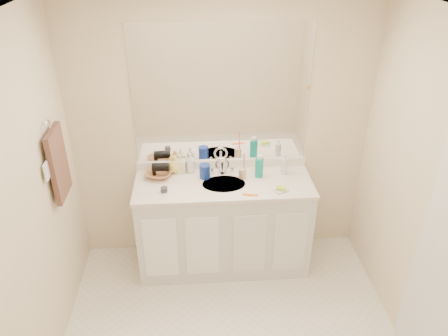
% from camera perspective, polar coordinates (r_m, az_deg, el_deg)
% --- Properties ---
extents(ceiling, '(2.60, 2.60, 0.02)m').
position_cam_1_polar(ceiling, '(2.20, 1.93, 18.54)').
color(ceiling, white).
rests_on(ceiling, wall_back).
extents(wall_back, '(2.60, 0.02, 2.40)m').
position_cam_1_polar(wall_back, '(3.81, -0.35, 4.36)').
color(wall_back, beige).
rests_on(wall_back, floor).
extents(wall_left, '(0.02, 2.60, 2.40)m').
position_cam_1_polar(wall_left, '(2.89, -25.34, -7.81)').
color(wall_left, beige).
rests_on(wall_left, floor).
extents(wall_right, '(0.02, 2.60, 2.40)m').
position_cam_1_polar(wall_right, '(3.09, 26.40, -5.59)').
color(wall_right, beige).
rests_on(wall_right, floor).
extents(vanity_cabinet, '(1.50, 0.55, 0.85)m').
position_cam_1_polar(vanity_cabinet, '(3.98, -0.05, -7.51)').
color(vanity_cabinet, silver).
rests_on(vanity_cabinet, floor).
extents(countertop, '(1.52, 0.57, 0.03)m').
position_cam_1_polar(countertop, '(3.73, -0.06, -2.10)').
color(countertop, white).
rests_on(countertop, vanity_cabinet).
extents(backsplash, '(1.52, 0.03, 0.08)m').
position_cam_1_polar(backsplash, '(3.93, -0.33, 0.56)').
color(backsplash, white).
rests_on(backsplash, countertop).
extents(sink_basin, '(0.37, 0.37, 0.02)m').
position_cam_1_polar(sink_basin, '(3.71, -0.03, -2.22)').
color(sink_basin, beige).
rests_on(sink_basin, countertop).
extents(faucet, '(0.02, 0.02, 0.11)m').
position_cam_1_polar(faucet, '(3.83, -0.23, 0.04)').
color(faucet, silver).
rests_on(faucet, countertop).
extents(mirror, '(1.48, 0.01, 1.20)m').
position_cam_1_polar(mirror, '(3.67, -0.36, 9.42)').
color(mirror, white).
rests_on(mirror, wall_back).
extents(blue_mug, '(0.12, 0.12, 0.13)m').
position_cam_1_polar(blue_mug, '(3.76, -2.53, -0.44)').
color(blue_mug, navy).
rests_on(blue_mug, countertop).
extents(tan_cup, '(0.07, 0.07, 0.09)m').
position_cam_1_polar(tan_cup, '(3.77, 2.44, -0.69)').
color(tan_cup, '#C9B08E').
rests_on(tan_cup, countertop).
extents(toothbrush, '(0.01, 0.04, 0.19)m').
position_cam_1_polar(toothbrush, '(3.72, 2.63, 0.72)').
color(toothbrush, '#F8416C').
rests_on(toothbrush, tan_cup).
extents(mouthwash_bottle, '(0.08, 0.08, 0.17)m').
position_cam_1_polar(mouthwash_bottle, '(3.78, 4.62, 0.03)').
color(mouthwash_bottle, '#0C9584').
rests_on(mouthwash_bottle, countertop).
extents(clear_pump_bottle, '(0.07, 0.07, 0.15)m').
position_cam_1_polar(clear_pump_bottle, '(3.85, 7.88, 0.23)').
color(clear_pump_bottle, silver).
rests_on(clear_pump_bottle, countertop).
extents(soap_dish, '(0.13, 0.12, 0.01)m').
position_cam_1_polar(soap_dish, '(3.64, 7.43, -2.88)').
color(soap_dish, silver).
rests_on(soap_dish, countertop).
extents(green_soap, '(0.09, 0.07, 0.03)m').
position_cam_1_polar(green_soap, '(3.63, 7.45, -2.64)').
color(green_soap, '#B0E137').
rests_on(green_soap, soap_dish).
extents(orange_comb, '(0.13, 0.05, 0.01)m').
position_cam_1_polar(orange_comb, '(3.56, 3.45, -3.52)').
color(orange_comb, orange).
rests_on(orange_comb, countertop).
extents(dark_jar, '(0.06, 0.06, 0.04)m').
position_cam_1_polar(dark_jar, '(3.62, -7.83, -2.81)').
color(dark_jar, '#323239').
rests_on(dark_jar, countertop).
extents(soap_bottle_white, '(0.08, 0.08, 0.19)m').
position_cam_1_polar(soap_bottle_white, '(3.84, -4.40, 0.66)').
color(soap_bottle_white, white).
rests_on(soap_bottle_white, countertop).
extents(soap_bottle_cream, '(0.09, 0.09, 0.18)m').
position_cam_1_polar(soap_bottle_cream, '(3.85, -5.64, 0.62)').
color(soap_bottle_cream, beige).
rests_on(soap_bottle_cream, countertop).
extents(soap_bottle_yellow, '(0.13, 0.13, 0.16)m').
position_cam_1_polar(soap_bottle_yellow, '(3.86, -6.44, 0.55)').
color(soap_bottle_yellow, '#EFDE5D').
rests_on(soap_bottle_yellow, countertop).
extents(wicker_basket, '(0.28, 0.28, 0.06)m').
position_cam_1_polar(wicker_basket, '(3.84, -8.50, -0.69)').
color(wicker_basket, '#A66A43').
rests_on(wicker_basket, countertop).
extents(hair_dryer, '(0.15, 0.08, 0.07)m').
position_cam_1_polar(hair_dryer, '(3.81, -8.27, 0.11)').
color(hair_dryer, black).
rests_on(hair_dryer, wicker_basket).
extents(towel_ring, '(0.01, 0.11, 0.11)m').
position_cam_1_polar(towel_ring, '(3.35, -22.04, 5.01)').
color(towel_ring, silver).
rests_on(towel_ring, wall_left).
extents(hand_towel, '(0.04, 0.32, 0.55)m').
position_cam_1_polar(hand_towel, '(3.47, -20.81, 0.53)').
color(hand_towel, '#3D2721').
rests_on(hand_towel, towel_ring).
extents(switch_plate, '(0.01, 0.08, 0.13)m').
position_cam_1_polar(switch_plate, '(3.29, -22.17, -0.40)').
color(switch_plate, white).
rests_on(switch_plate, wall_left).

